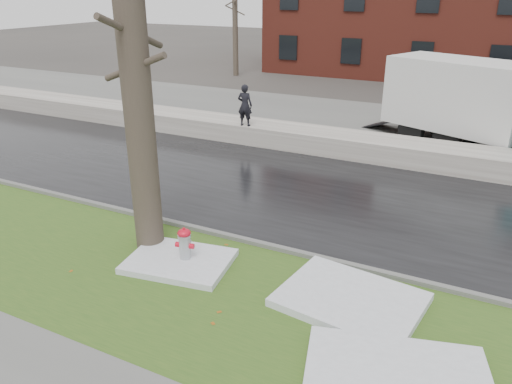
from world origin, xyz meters
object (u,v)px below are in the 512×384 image
at_px(fire_hydrant, 185,245).
at_px(box_truck, 485,106).
at_px(worker, 245,105).
at_px(tree, 135,71).

distance_m(fire_hydrant, box_truck, 12.74).
height_order(fire_hydrant, worker, worker).
xyz_separation_m(fire_hydrant, tree, (-1.22, 0.34, 3.56)).
bearing_deg(box_truck, tree, -97.09).
xyz_separation_m(fire_hydrant, box_truck, (5.07, 11.62, 1.20)).
distance_m(fire_hydrant, tree, 3.78).
distance_m(tree, worker, 8.80).
relative_size(tree, box_truck, 0.84).
bearing_deg(worker, box_truck, -165.29).
height_order(tree, box_truck, tree).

